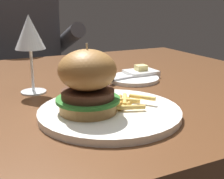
{
  "coord_description": "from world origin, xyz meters",
  "views": [
    {
      "loc": [
        -0.23,
        -0.77,
        0.96
      ],
      "look_at": [
        0.05,
        -0.22,
        0.78
      ],
      "focal_mm": 50.0,
      "sensor_mm": 36.0,
      "label": 1
    }
  ],
  "objects_px": {
    "wine_glass": "(30,35)",
    "bread_plate": "(133,79)",
    "table_knife": "(120,78)",
    "butter_dish": "(141,73)",
    "burger_sandwich": "(88,81)",
    "diner_person": "(21,84)",
    "main_plate": "(110,112)"
  },
  "relations": [
    {
      "from": "main_plate",
      "to": "diner_person",
      "type": "xyz_separation_m",
      "value": [
        -0.0,
        1.0,
        -0.18
      ]
    },
    {
      "from": "table_knife",
      "to": "butter_dish",
      "type": "xyz_separation_m",
      "value": [
        0.09,
        0.04,
        -0.0
      ]
    },
    {
      "from": "bread_plate",
      "to": "diner_person",
      "type": "bearing_deg",
      "value": 103.54
    },
    {
      "from": "wine_glass",
      "to": "butter_dish",
      "type": "distance_m",
      "value": 0.35
    },
    {
      "from": "table_knife",
      "to": "diner_person",
      "type": "bearing_deg",
      "value": 99.94
    },
    {
      "from": "table_knife",
      "to": "butter_dish",
      "type": "height_order",
      "value": "butter_dish"
    },
    {
      "from": "bread_plate",
      "to": "wine_glass",
      "type": "bearing_deg",
      "value": 179.16
    },
    {
      "from": "bread_plate",
      "to": "butter_dish",
      "type": "height_order",
      "value": "butter_dish"
    },
    {
      "from": "burger_sandwich",
      "to": "diner_person",
      "type": "distance_m",
      "value": 1.03
    },
    {
      "from": "main_plate",
      "to": "butter_dish",
      "type": "height_order",
      "value": "butter_dish"
    },
    {
      "from": "wine_glass",
      "to": "diner_person",
      "type": "bearing_deg",
      "value": 82.78
    },
    {
      "from": "wine_glass",
      "to": "bread_plate",
      "type": "height_order",
      "value": "wine_glass"
    },
    {
      "from": "burger_sandwich",
      "to": "butter_dish",
      "type": "relative_size",
      "value": 1.46
    },
    {
      "from": "burger_sandwich",
      "to": "table_knife",
      "type": "bearing_deg",
      "value": 49.81
    },
    {
      "from": "wine_glass",
      "to": "table_knife",
      "type": "relative_size",
      "value": 0.91
    },
    {
      "from": "wine_glass",
      "to": "bread_plate",
      "type": "relative_size",
      "value": 1.31
    },
    {
      "from": "main_plate",
      "to": "diner_person",
      "type": "relative_size",
      "value": 0.24
    },
    {
      "from": "burger_sandwich",
      "to": "table_knife",
      "type": "relative_size",
      "value": 0.64
    },
    {
      "from": "burger_sandwich",
      "to": "main_plate",
      "type": "bearing_deg",
      "value": -5.63
    },
    {
      "from": "butter_dish",
      "to": "table_knife",
      "type": "bearing_deg",
      "value": -158.22
    },
    {
      "from": "butter_dish",
      "to": "main_plate",
      "type": "bearing_deg",
      "value": -131.84
    },
    {
      "from": "main_plate",
      "to": "butter_dish",
      "type": "bearing_deg",
      "value": 48.16
    },
    {
      "from": "main_plate",
      "to": "table_knife",
      "type": "bearing_deg",
      "value": 58.06
    },
    {
      "from": "butter_dish",
      "to": "bread_plate",
      "type": "bearing_deg",
      "value": -146.73
    },
    {
      "from": "burger_sandwich",
      "to": "diner_person",
      "type": "bearing_deg",
      "value": 87.63
    },
    {
      "from": "bread_plate",
      "to": "butter_dish",
      "type": "distance_m",
      "value": 0.05
    },
    {
      "from": "burger_sandwich",
      "to": "bread_plate",
      "type": "height_order",
      "value": "burger_sandwich"
    },
    {
      "from": "main_plate",
      "to": "butter_dish",
      "type": "relative_size",
      "value": 3.13
    },
    {
      "from": "wine_glass",
      "to": "table_knife",
      "type": "height_order",
      "value": "wine_glass"
    },
    {
      "from": "burger_sandwich",
      "to": "wine_glass",
      "type": "xyz_separation_m",
      "value": [
        -0.06,
        0.22,
        0.07
      ]
    },
    {
      "from": "table_knife",
      "to": "diner_person",
      "type": "height_order",
      "value": "diner_person"
    },
    {
      "from": "main_plate",
      "to": "bread_plate",
      "type": "bearing_deg",
      "value": 50.7
    }
  ]
}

